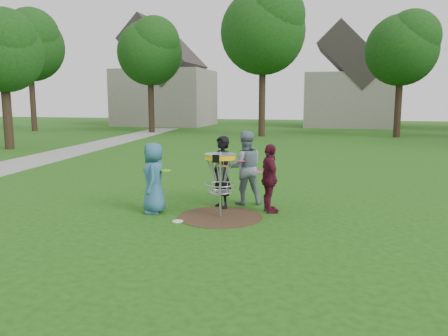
% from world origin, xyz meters
% --- Properties ---
extents(ground, '(100.00, 100.00, 0.00)m').
position_xyz_m(ground, '(0.00, 0.00, 0.00)').
color(ground, '#19470F').
rests_on(ground, ground).
extents(dirt_patch, '(1.80, 1.80, 0.01)m').
position_xyz_m(dirt_patch, '(0.00, 0.00, 0.00)').
color(dirt_patch, '#47331E').
rests_on(dirt_patch, ground).
extents(concrete_path, '(7.75, 39.92, 0.02)m').
position_xyz_m(concrete_path, '(-10.00, 8.00, 0.01)').
color(concrete_path, '#9E9E99').
rests_on(concrete_path, ground).
extents(player_blue, '(0.72, 0.88, 1.54)m').
position_xyz_m(player_blue, '(-1.49, -0.02, 0.77)').
color(player_blue, '#2E607F').
rests_on(player_blue, ground).
extents(player_black, '(0.69, 0.71, 1.65)m').
position_xyz_m(player_black, '(-0.18, 0.79, 0.82)').
color(player_black, black).
rests_on(player_black, ground).
extents(player_grey, '(1.02, 0.91, 1.74)m').
position_xyz_m(player_grey, '(0.24, 1.32, 0.87)').
color(player_grey, gray).
rests_on(player_grey, ground).
extents(player_maroon, '(0.71, 0.95, 1.51)m').
position_xyz_m(player_maroon, '(0.94, 0.66, 0.75)').
color(player_maroon, '#501223').
rests_on(player_maroon, ground).
extents(disc_on_grass, '(0.22, 0.22, 0.02)m').
position_xyz_m(disc_on_grass, '(-0.73, -0.59, 0.01)').
color(disc_on_grass, white).
rests_on(disc_on_grass, ground).
extents(disc_golf_basket, '(0.66, 0.67, 1.38)m').
position_xyz_m(disc_golf_basket, '(0.00, -0.00, 1.02)').
color(disc_golf_basket, '#9EA0A5').
rests_on(disc_golf_basket, ground).
extents(held_discs, '(2.14, 1.28, 0.16)m').
position_xyz_m(held_discs, '(-0.11, 0.51, 0.99)').
color(held_discs, '#86D818').
rests_on(held_discs, ground).
extents(tree_row, '(51.20, 17.42, 9.90)m').
position_xyz_m(tree_row, '(0.44, 20.67, 6.21)').
color(tree_row, '#38281C').
rests_on(tree_row, ground).
extents(house_row, '(44.50, 10.65, 11.62)m').
position_xyz_m(house_row, '(4.78, 33.07, 4.14)').
color(house_row, gray).
rests_on(house_row, ground).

